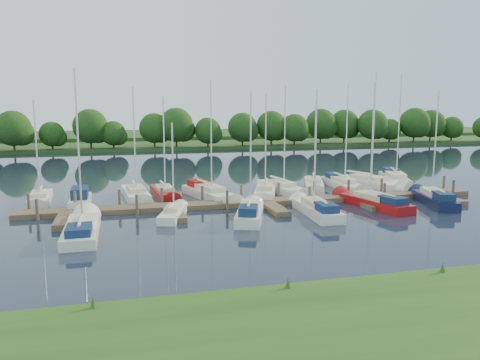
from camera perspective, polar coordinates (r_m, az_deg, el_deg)
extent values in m
plane|color=#17202F|center=(33.08, 7.22, -5.68)|extent=(260.00, 260.00, 0.00)
cube|color=#244C15|center=(19.91, 25.31, -15.75)|extent=(90.00, 10.00, 0.50)
cube|color=brown|center=(40.37, 3.00, -2.69)|extent=(40.00, 2.00, 0.40)
cube|color=brown|center=(35.82, -20.68, -4.74)|extent=(1.20, 4.00, 0.40)
cube|color=brown|center=(35.83, -7.83, -4.24)|extent=(1.20, 4.00, 0.40)
cube|color=brown|center=(37.59, 4.39, -3.56)|extent=(1.20, 4.00, 0.40)
cube|color=brown|center=(40.86, 15.07, -2.84)|extent=(1.20, 4.00, 0.40)
cube|color=brown|center=(45.33, 23.90, -2.17)|extent=(1.20, 4.00, 0.40)
cylinder|color=#473D33|center=(40.33, -24.34, -2.90)|extent=(0.24, 0.24, 2.00)
cylinder|color=#473D33|center=(39.88, -19.44, -2.74)|extent=(0.24, 0.24, 2.00)
cylinder|color=#473D33|center=(39.72, -14.47, -2.56)|extent=(0.24, 0.24, 2.00)
cylinder|color=#473D33|center=(39.87, -9.50, -2.36)|extent=(0.24, 0.24, 2.00)
cylinder|color=#473D33|center=(40.31, -4.60, -2.14)|extent=(0.24, 0.24, 2.00)
cylinder|color=#473D33|center=(41.04, 0.15, -1.91)|extent=(0.24, 0.24, 2.00)
cylinder|color=#473D33|center=(42.05, 4.71, -1.68)|extent=(0.24, 0.24, 2.00)
cylinder|color=#473D33|center=(43.30, 9.03, -1.46)|extent=(0.24, 0.24, 2.00)
cylinder|color=#473D33|center=(44.79, 13.08, -1.24)|extent=(0.24, 0.24, 2.00)
cylinder|color=#473D33|center=(46.49, 16.86, -1.03)|extent=(0.24, 0.24, 2.00)
cylinder|color=#473D33|center=(48.37, 20.35, -0.83)|extent=(0.24, 0.24, 2.00)
cylinder|color=#473D33|center=(50.42, 23.57, -0.64)|extent=(0.24, 0.24, 2.00)
cylinder|color=#473D33|center=(37.65, -23.48, -3.64)|extent=(0.24, 0.24, 2.00)
cylinder|color=#473D33|center=(37.20, -12.45, -3.25)|extent=(0.24, 0.24, 2.00)
cylinder|color=#473D33|center=(38.13, -1.57, -2.75)|extent=(0.24, 0.24, 2.00)
cylinder|color=#473D33|center=(40.34, 8.45, -2.20)|extent=(0.24, 0.24, 2.00)
cylinder|color=#473D33|center=(43.64, 17.18, -1.67)|extent=(0.24, 0.24, 2.00)
cylinder|color=#473D33|center=(47.80, 24.54, -1.19)|extent=(0.24, 0.24, 2.00)
cube|color=#223D17|center=(105.67, -8.11, 4.43)|extent=(180.00, 30.00, 0.60)
cube|color=#335625|center=(130.46, -9.40, 5.39)|extent=(220.00, 40.00, 1.40)
cylinder|color=#38281C|center=(94.49, -25.06, 3.82)|extent=(0.36, 0.36, 2.73)
sphere|color=#193B10|center=(94.31, -25.19, 5.84)|extent=(6.38, 6.38, 6.38)
sphere|color=#193B10|center=(94.31, -24.32, 5.34)|extent=(4.56, 4.56, 4.56)
cylinder|color=#38281C|center=(94.04, -21.28, 3.90)|extent=(0.36, 0.36, 2.31)
sphere|color=#193B10|center=(93.87, -21.38, 5.61)|extent=(5.38, 5.38, 5.38)
sphere|color=#193B10|center=(93.98, -20.64, 5.19)|extent=(3.85, 3.85, 3.85)
cylinder|color=#38281C|center=(92.96, -18.04, 3.98)|extent=(0.36, 0.36, 2.18)
sphere|color=#193B10|center=(92.79, -18.12, 5.62)|extent=(5.10, 5.10, 5.10)
sphere|color=#193B10|center=(92.97, -17.41, 5.21)|extent=(3.64, 3.64, 3.64)
cylinder|color=#38281C|center=(93.09, -15.02, 4.15)|extent=(0.36, 0.36, 2.28)
sphere|color=#193B10|center=(92.92, -15.08, 5.86)|extent=(5.32, 5.32, 5.32)
sphere|color=#193B10|center=(93.16, -14.36, 5.43)|extent=(3.80, 3.80, 3.80)
cylinder|color=#38281C|center=(90.20, -10.51, 4.27)|extent=(0.36, 0.36, 2.64)
sphere|color=#193B10|center=(90.01, -10.56, 6.32)|extent=(6.16, 6.16, 6.16)
sphere|color=#193B10|center=(90.36, -9.72, 5.80)|extent=(4.40, 4.40, 4.40)
cylinder|color=#38281C|center=(94.33, -7.02, 4.35)|extent=(0.36, 0.36, 2.00)
sphere|color=#193B10|center=(94.17, -7.04, 5.84)|extent=(4.67, 4.67, 4.67)
sphere|color=#193B10|center=(94.54, -6.45, 5.46)|extent=(3.34, 3.34, 3.34)
cylinder|color=#38281C|center=(91.80, -3.33, 4.51)|extent=(0.36, 0.36, 2.71)
sphere|color=#193B10|center=(91.61, -3.35, 6.58)|extent=(6.33, 6.33, 6.33)
sphere|color=#193B10|center=(92.12, -2.53, 6.03)|extent=(4.52, 4.52, 4.52)
cylinder|color=#38281C|center=(95.35, 0.04, 4.49)|extent=(0.36, 0.36, 2.08)
sphere|color=#193B10|center=(95.19, 0.04, 6.02)|extent=(4.86, 4.86, 4.86)
sphere|color=#193B10|center=(95.69, 0.61, 5.62)|extent=(3.47, 3.47, 3.47)
cylinder|color=#38281C|center=(98.31, 2.74, 4.63)|extent=(0.36, 0.36, 2.13)
sphere|color=#193B10|center=(98.16, 2.75, 6.15)|extent=(4.98, 4.98, 4.98)
sphere|color=#193B10|center=(98.71, 3.31, 5.74)|extent=(3.55, 3.55, 3.55)
cylinder|color=#38281C|center=(97.22, 6.10, 4.69)|extent=(0.36, 0.36, 2.65)
sphere|color=#193B10|center=(97.05, 6.13, 6.60)|extent=(6.18, 6.18, 6.18)
sphere|color=#193B10|center=(97.75, 6.81, 6.08)|extent=(4.41, 4.41, 4.41)
cylinder|color=#38281C|center=(100.89, 9.19, 4.83)|extent=(0.36, 0.36, 2.82)
sphere|color=#193B10|center=(100.71, 9.24, 6.78)|extent=(6.58, 6.58, 6.58)
sphere|color=#193B10|center=(101.51, 9.92, 6.25)|extent=(4.70, 4.70, 4.70)
cylinder|color=#38281C|center=(104.04, 12.18, 4.72)|extent=(0.36, 0.36, 2.31)
sphere|color=#193B10|center=(103.89, 12.23, 6.27)|extent=(5.38, 5.38, 5.38)
sphere|color=#193B10|center=(104.63, 12.74, 5.85)|extent=(3.84, 3.84, 3.84)
cylinder|color=#38281C|center=(105.50, 14.83, 4.81)|extent=(0.36, 0.36, 2.80)
sphere|color=#193B10|center=(105.33, 14.91, 6.67)|extent=(6.54, 6.54, 6.54)
sphere|color=#193B10|center=(106.24, 15.50, 6.16)|extent=(4.67, 4.67, 4.67)
cylinder|color=#38281C|center=(110.79, 17.87, 4.86)|extent=(0.36, 0.36, 2.81)
sphere|color=#193B10|center=(110.63, 17.95, 6.64)|extent=(6.57, 6.57, 6.57)
sphere|color=#193B10|center=(111.60, 18.49, 6.15)|extent=(4.69, 4.69, 4.69)
cylinder|color=#38281C|center=(114.01, 20.59, 4.72)|extent=(0.36, 0.36, 2.39)
sphere|color=#193B10|center=(113.87, 20.67, 6.19)|extent=(5.58, 5.58, 5.58)
sphere|color=#193B10|center=(114.76, 21.08, 5.78)|extent=(3.99, 3.99, 3.99)
cylinder|color=#38281C|center=(116.21, 22.05, 4.71)|extent=(0.36, 0.36, 2.42)
sphere|color=#193B10|center=(116.07, 22.14, 6.16)|extent=(5.64, 5.64, 5.64)
sphere|color=#193B10|center=(116.98, 22.53, 5.76)|extent=(4.03, 4.03, 4.03)
cylinder|color=#38281C|center=(118.36, 25.87, 4.48)|extent=(0.36, 0.36, 2.19)
sphere|color=#193B10|center=(118.23, 25.95, 5.78)|extent=(5.12, 5.12, 5.12)
sphere|color=#193B10|center=(119.12, 26.27, 5.42)|extent=(3.66, 3.66, 3.66)
cylinder|color=#38281C|center=(124.42, 26.50, 4.59)|extent=(0.36, 0.36, 2.13)
sphere|color=#193B10|center=(124.30, 26.58, 5.79)|extent=(4.96, 4.96, 4.96)
sphere|color=#193B10|center=(125.17, 26.87, 5.46)|extent=(3.54, 3.54, 3.54)
cube|color=white|center=(45.10, -23.14, -2.24)|extent=(2.14, 6.25, 0.94)
cone|color=white|center=(42.09, -23.45, -3.01)|extent=(1.01, 2.20, 0.86)
cube|color=beige|center=(44.70, -23.21, -1.58)|extent=(1.48, 2.85, 0.43)
cylinder|color=silver|center=(43.89, -23.56, 3.52)|extent=(0.12, 0.12, 8.30)
cylinder|color=silver|center=(45.55, -23.15, -0.96)|extent=(0.29, 2.77, 0.10)
cylinder|color=white|center=(45.55, -23.15, -0.96)|extent=(0.37, 2.47, 0.20)
cube|color=white|center=(42.07, -18.89, -2.75)|extent=(1.72, 5.04, 1.11)
cone|color=white|center=(39.62, -19.09, -3.46)|extent=(0.85, 1.52, 0.83)
cube|color=#15284B|center=(41.91, -18.95, -1.54)|extent=(1.36, 2.78, 1.00)
cube|color=white|center=(44.45, -12.62, -1.89)|extent=(2.54, 7.11, 1.09)
cone|color=white|center=(41.06, -12.02, -2.75)|extent=(1.18, 2.51, 0.98)
cube|color=beige|center=(43.99, -12.60, -1.08)|extent=(1.73, 3.25, 0.50)
cylinder|color=silver|center=(43.11, -12.74, 4.82)|extent=(0.12, 0.12, 9.41)
cylinder|color=silver|center=(44.95, -12.78, -0.37)|extent=(0.37, 3.13, 0.10)
cylinder|color=white|center=(44.95, -12.78, -0.37)|extent=(0.44, 2.80, 0.20)
cube|color=maroon|center=(44.95, -9.23, -1.67)|extent=(2.28, 6.51, 0.96)
cone|color=maroon|center=(41.86, -8.47, -2.43)|extent=(1.06, 2.30, 0.89)
cube|color=beige|center=(44.54, -9.18, -0.99)|extent=(1.56, 2.97, 0.44)
cylinder|color=silver|center=(43.71, -9.24, 4.35)|extent=(0.12, 0.12, 8.63)
cylinder|color=silver|center=(45.41, -9.40, -0.37)|extent=(0.32, 2.87, 0.10)
cylinder|color=white|center=(45.41, -9.40, -0.37)|extent=(0.40, 2.56, 0.20)
cube|color=white|center=(43.30, -3.91, -1.97)|extent=(4.01, 7.59, 1.23)
cone|color=white|center=(40.14, -1.53, -2.82)|extent=(1.70, 2.74, 1.02)
cube|color=beige|center=(42.84, -3.70, -1.00)|extent=(2.39, 3.59, 0.56)
cube|color=maroon|center=(44.95, -5.11, -0.41)|extent=(1.99, 2.51, 0.61)
cylinder|color=silver|center=(41.96, -3.53, 5.35)|extent=(0.12, 0.12, 9.87)
cylinder|color=silver|center=(43.73, -4.36, -0.22)|extent=(1.01, 3.19, 0.10)
cylinder|color=white|center=(43.73, -4.36, -0.22)|extent=(1.01, 2.86, 0.20)
cube|color=white|center=(44.48, 3.13, -1.68)|extent=(3.97, 6.73, 1.15)
cone|color=white|center=(41.29, 2.92, -2.50)|extent=(1.65, 2.45, 0.91)
cube|color=beige|center=(44.03, 3.12, -0.81)|extent=(2.30, 3.22, 0.52)
cylinder|color=silver|center=(43.20, 3.15, 4.66)|extent=(0.12, 0.12, 8.77)
cylinder|color=silver|center=(44.92, 3.18, -0.08)|extent=(1.11, 2.78, 0.10)
cylinder|color=white|center=(44.92, 3.18, -0.08)|extent=(1.09, 2.51, 0.20)
cube|color=white|center=(46.83, 4.95, -1.17)|extent=(3.02, 7.32, 1.07)
cone|color=white|center=(43.78, 7.15, -1.90)|extent=(1.35, 2.61, 0.99)
cube|color=beige|center=(46.41, 5.17, -0.41)|extent=(1.95, 3.38, 0.49)
cylinder|color=silver|center=(45.58, 5.47, 5.30)|extent=(0.12, 0.12, 9.59)
cylinder|color=silver|center=(47.28, 4.57, 0.25)|extent=(0.57, 3.18, 0.10)
cylinder|color=white|center=(47.28, 4.57, 0.25)|extent=(0.62, 2.84, 0.20)
cube|color=white|center=(49.45, 8.98, -0.71)|extent=(3.90, 6.49, 1.08)
cone|color=white|center=(46.36, 9.15, -1.35)|extent=(1.61, 2.37, 0.88)
cube|color=beige|center=(49.03, 9.02, 0.02)|extent=(2.25, 3.11, 0.49)
cylinder|color=silver|center=(48.27, 9.15, 4.77)|extent=(0.12, 0.12, 8.48)
cylinder|color=silver|center=(49.91, 8.98, 0.63)|extent=(1.11, 2.67, 0.10)
cylinder|color=white|center=(49.91, 8.98, 0.63)|extent=(1.09, 2.42, 0.20)
cube|color=white|center=(49.80, 12.32, -0.74)|extent=(2.57, 7.43, 1.10)
cone|color=white|center=(46.51, 14.05, -1.47)|extent=(1.21, 2.62, 1.02)
cube|color=beige|center=(49.36, 12.51, 0.00)|extent=(1.77, 3.39, 0.50)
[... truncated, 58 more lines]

